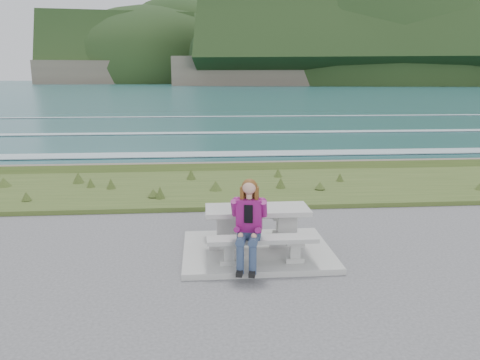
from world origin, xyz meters
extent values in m
cube|color=#989893|center=(0.00, 0.00, 0.05)|extent=(2.60, 2.10, 0.10)
cube|color=#989893|center=(-0.54, 0.00, 0.14)|extent=(0.62, 0.12, 0.08)
cube|color=#989893|center=(-0.54, 0.00, 0.44)|extent=(0.34, 0.09, 0.51)
cube|color=#989893|center=(-0.54, 0.00, 0.73)|extent=(0.62, 0.12, 0.08)
cube|color=#989893|center=(0.54, 0.00, 0.14)|extent=(0.62, 0.12, 0.08)
cube|color=#989893|center=(0.54, 0.00, 0.44)|extent=(0.34, 0.09, 0.51)
cube|color=#989893|center=(0.54, 0.00, 0.73)|extent=(0.62, 0.12, 0.08)
cube|color=#989893|center=(0.00, 0.00, 0.81)|extent=(1.80, 0.75, 0.08)
cube|color=#989893|center=(-0.54, -0.70, 0.14)|extent=(0.30, 0.12, 0.08)
cube|color=#989893|center=(-0.54, -0.70, 0.29)|extent=(0.17, 0.09, 0.22)
cube|color=#989893|center=(-0.54, -0.70, 0.44)|extent=(0.30, 0.12, 0.08)
cube|color=#989893|center=(0.54, -0.70, 0.14)|extent=(0.30, 0.12, 0.08)
cube|color=#989893|center=(0.54, -0.70, 0.29)|extent=(0.17, 0.09, 0.22)
cube|color=#989893|center=(0.54, -0.70, 0.44)|extent=(0.30, 0.12, 0.08)
cube|color=#989893|center=(0.00, -0.70, 0.52)|extent=(1.80, 0.35, 0.07)
cube|color=#989893|center=(-0.54, 0.70, 0.14)|extent=(0.30, 0.12, 0.08)
cube|color=#989893|center=(-0.54, 0.70, 0.29)|extent=(0.17, 0.09, 0.22)
cube|color=#989893|center=(-0.54, 0.70, 0.44)|extent=(0.30, 0.12, 0.08)
cube|color=#989893|center=(0.54, 0.70, 0.14)|extent=(0.30, 0.12, 0.08)
cube|color=#989893|center=(0.54, 0.70, 0.29)|extent=(0.17, 0.09, 0.22)
cube|color=#989893|center=(0.54, 0.70, 0.44)|extent=(0.30, 0.12, 0.08)
cube|color=#989893|center=(0.00, 0.70, 0.52)|extent=(1.80, 0.35, 0.07)
cube|color=#32471A|center=(0.00, 5.00, 0.00)|extent=(160.00, 4.50, 0.22)
cube|color=brown|center=(0.00, 7.90, 0.00)|extent=(160.00, 0.80, 2.20)
plane|color=#1D4E52|center=(0.00, 430.00, -1.80)|extent=(1600.00, 1600.00, 0.00)
cube|color=silver|center=(0.00, 14.00, -1.74)|extent=(220.00, 3.00, 0.06)
cube|color=silver|center=(0.00, 22.00, -1.74)|extent=(220.00, 2.00, 0.06)
cube|color=silver|center=(0.00, 34.00, -1.74)|extent=(220.00, 1.40, 0.06)
cube|color=silver|center=(0.00, 52.00, -1.74)|extent=(220.00, 1.00, 0.06)
cube|color=brown|center=(130.00, 330.00, 7.20)|extent=(296.14, 193.70, 18.00)
ellipsoid|color=black|center=(130.00, 330.00, 10.20)|extent=(311.77, 210.10, 174.69)
cube|color=brown|center=(-40.00, 440.00, 7.20)|extent=(201.55, 149.04, 18.00)
ellipsoid|color=black|center=(-40.00, 440.00, 10.20)|extent=(211.86, 162.91, 113.03)
cube|color=navy|center=(-0.26, -0.91, 0.38)|extent=(0.50, 0.76, 0.57)
cube|color=#801263|center=(-0.21, -0.68, 0.93)|extent=(0.45, 0.31, 0.52)
sphere|color=#DBA389|center=(-0.22, -0.70, 1.38)|extent=(0.22, 0.22, 0.22)
sphere|color=#5F3415|center=(-0.21, -0.68, 1.39)|extent=(0.24, 0.24, 0.24)
camera|label=1|loc=(-0.97, -7.80, 3.06)|focal=35.00mm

